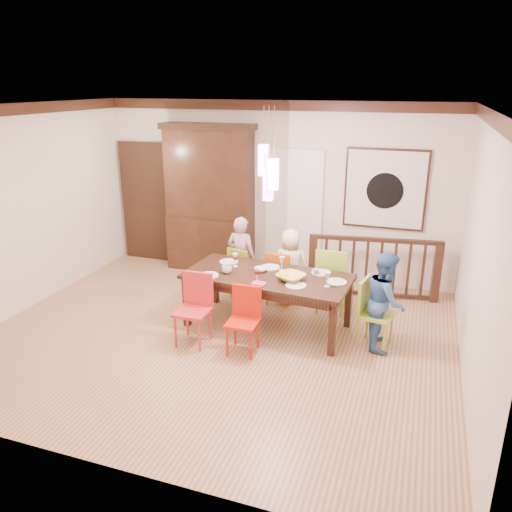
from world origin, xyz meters
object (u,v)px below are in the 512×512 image
(chair_end_right, at_px, (377,309))
(person_end_right, at_px, (385,301))
(balustrade, at_px, (373,267))
(dining_table, at_px, (268,280))
(chair_far_left, at_px, (244,269))
(china_hutch, at_px, (210,199))
(person_far_left, at_px, (241,257))
(person_far_mid, at_px, (290,266))

(chair_end_right, distance_m, person_end_right, 0.15)
(chair_end_right, bearing_deg, balustrade, 19.37)
(dining_table, distance_m, chair_far_left, 1.04)
(chair_far_left, xyz_separation_m, person_end_right, (2.16, -0.85, 0.15))
(dining_table, distance_m, chair_end_right, 1.47)
(dining_table, bearing_deg, person_end_right, 2.84)
(dining_table, relative_size, person_end_right, 1.83)
(china_hutch, bearing_deg, balustrade, -6.90)
(dining_table, height_order, balustrade, balustrade)
(dining_table, xyz_separation_m, chair_far_left, (-0.63, 0.81, -0.20))
(balustrade, bearing_deg, chair_end_right, -89.70)
(person_far_left, distance_m, person_end_right, 2.40)
(chair_far_left, distance_m, balustrade, 1.97)
(person_far_mid, bearing_deg, balustrade, -156.16)
(china_hutch, distance_m, person_far_mid, 2.05)
(person_far_left, bearing_deg, chair_far_left, 156.16)
(chair_far_left, height_order, balustrade, balustrade)
(china_hutch, xyz_separation_m, person_far_mid, (1.70, -0.92, -0.69))
(dining_table, xyz_separation_m, person_far_left, (-0.69, 0.85, -0.03))
(balustrade, bearing_deg, chair_far_left, -168.44)
(chair_end_right, bearing_deg, person_far_left, 78.15)
(person_far_mid, bearing_deg, china_hutch, -31.00)
(chair_end_right, distance_m, china_hutch, 3.68)
(person_far_left, bearing_deg, person_end_right, 165.41)
(chair_end_right, bearing_deg, person_far_mid, 66.53)
(chair_far_left, xyz_separation_m, china_hutch, (-1.00, 1.00, 0.80))
(china_hutch, height_order, person_far_left, china_hutch)
(balustrade, bearing_deg, person_far_mid, -161.35)
(dining_table, distance_m, person_far_mid, 0.89)
(dining_table, bearing_deg, chair_far_left, 132.15)
(chair_end_right, relative_size, person_far_left, 0.69)
(balustrade, height_order, person_far_left, person_far_left)
(person_far_mid, bearing_deg, dining_table, 82.40)
(china_hutch, height_order, balustrade, china_hutch)
(chair_far_left, relative_size, person_end_right, 0.66)
(dining_table, relative_size, person_far_mid, 1.97)
(person_end_right, bearing_deg, china_hutch, 52.71)
(chair_end_right, distance_m, person_far_mid, 1.68)
(person_far_left, bearing_deg, chair_end_right, 164.01)
(chair_far_left, bearing_deg, person_end_right, 176.13)
(person_end_right, bearing_deg, person_far_mid, 50.60)
(chair_far_left, distance_m, chair_end_right, 2.26)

